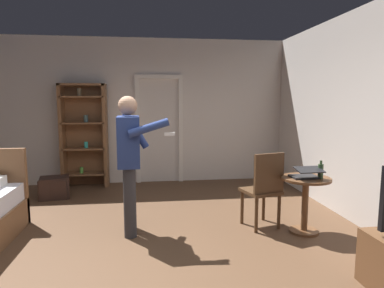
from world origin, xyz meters
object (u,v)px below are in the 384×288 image
object	(u,v)px
wooden_chair	(264,187)
laptop	(306,174)
side_table	(305,196)
person_blue_shirt	(130,155)
suitcase_dark	(55,187)
bottle_on_table	(321,171)
bookshelf	(84,132)
suitcase_small	(54,189)

from	to	relation	value
wooden_chair	laptop	bearing A→B (deg)	-29.15
side_table	wooden_chair	world-z (taller)	wooden_chair
wooden_chair	person_blue_shirt	xyz separation A→B (m)	(-1.68, 0.06, 0.44)
side_table	suitcase_dark	xyz separation A→B (m)	(-3.49, 1.96, -0.29)
suitcase_dark	bottle_on_table	bearing A→B (deg)	-42.05
bookshelf	side_table	distance (m)	4.18
bookshelf	suitcase_dark	bearing A→B (deg)	-116.14
person_blue_shirt	suitcase_dark	distance (m)	2.31
laptop	bookshelf	bearing A→B (deg)	138.13
bookshelf	laptop	size ratio (longest dim) A/B	5.66
laptop	suitcase_small	size ratio (longest dim) A/B	0.77
bookshelf	person_blue_shirt	xyz separation A→B (m)	(0.98, -2.46, -0.06)
bookshelf	suitcase_dark	world-z (taller)	bookshelf
laptop	suitcase_small	world-z (taller)	laptop
laptop	wooden_chair	xyz separation A→B (m)	(-0.43, 0.24, -0.21)
bottle_on_table	wooden_chair	distance (m)	0.71
wooden_chair	person_blue_shirt	world-z (taller)	person_blue_shirt
bottle_on_table	suitcase_dark	xyz separation A→B (m)	(-3.63, 2.04, -0.62)
bookshelf	laptop	bearing A→B (deg)	-41.87
person_blue_shirt	suitcase_dark	xyz separation A→B (m)	(-1.35, 1.69, -0.81)
bookshelf	laptop	world-z (taller)	bookshelf
bottle_on_table	suitcase_dark	distance (m)	4.21
laptop	bottle_on_table	world-z (taller)	bottle_on_table
laptop	suitcase_dark	size ratio (longest dim) A/B	0.74
wooden_chair	suitcase_dark	xyz separation A→B (m)	(-3.03, 1.76, -0.37)
wooden_chair	bookshelf	bearing A→B (deg)	136.42
side_table	suitcase_dark	bearing A→B (deg)	150.77
bottle_on_table	suitcase_dark	size ratio (longest dim) A/B	0.48
person_blue_shirt	bottle_on_table	bearing A→B (deg)	-8.55
suitcase_small	suitcase_dark	bearing A→B (deg)	76.09
wooden_chair	person_blue_shirt	distance (m)	1.74
laptop	wooden_chair	distance (m)	0.54
laptop	suitcase_small	bearing A→B (deg)	150.62
bookshelf	bottle_on_table	size ratio (longest dim) A/B	8.72
person_blue_shirt	suitcase_small	distance (m)	2.29
side_table	person_blue_shirt	xyz separation A→B (m)	(-2.14, 0.26, 0.52)
bookshelf	person_blue_shirt	world-z (taller)	bookshelf
bottle_on_table	wooden_chair	bearing A→B (deg)	155.15
laptop	suitcase_dark	xyz separation A→B (m)	(-3.47, 2.00, -0.57)
bookshelf	suitcase_dark	size ratio (longest dim) A/B	4.20
wooden_chair	suitcase_small	world-z (taller)	wooden_chair
wooden_chair	suitcase_dark	world-z (taller)	wooden_chair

